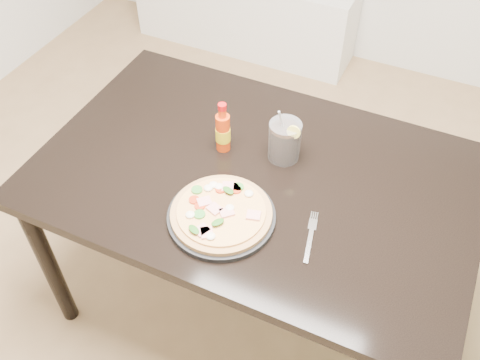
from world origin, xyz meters
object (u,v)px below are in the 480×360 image
at_px(hot_sauce_bottle, 223,132).
at_px(media_console, 244,10).
at_px(dining_table, 255,190).
at_px(plate, 221,216).
at_px(cola_cup, 284,141).
at_px(fork, 311,235).
at_px(pizza, 221,212).

relative_size(hot_sauce_bottle, media_console, 0.13).
distance_m(dining_table, plate, 0.23).
bearing_deg(cola_cup, media_console, 118.56).
distance_m(hot_sauce_bottle, fork, 0.45).
bearing_deg(hot_sauce_bottle, plate, -64.92).
bearing_deg(pizza, media_console, 112.71).
relative_size(pizza, media_console, 0.21).
height_order(fork, media_console, fork).
height_order(dining_table, media_console, dining_table).
xyz_separation_m(dining_table, cola_cup, (0.05, 0.11, 0.15)).
bearing_deg(cola_cup, pizza, -102.22).
bearing_deg(media_console, dining_table, -64.32).
height_order(pizza, media_console, pizza).
bearing_deg(fork, hot_sauce_bottle, 138.47).
relative_size(dining_table, cola_cup, 7.20).
relative_size(plate, fork, 1.71).
height_order(dining_table, hot_sauce_bottle, hot_sauce_bottle).
xyz_separation_m(dining_table, plate, (-0.02, -0.22, 0.09)).
distance_m(dining_table, media_console, 1.96).
bearing_deg(hot_sauce_bottle, fork, -29.91).
distance_m(fork, media_console, 2.23).
height_order(dining_table, fork, fork).
relative_size(fork, media_console, 0.13).
bearing_deg(fork, pizza, 178.73).
bearing_deg(cola_cup, dining_table, -115.68).
xyz_separation_m(cola_cup, media_console, (-0.88, 1.62, -0.57)).
bearing_deg(media_console, fork, -60.40).
bearing_deg(pizza, fork, 10.35).
distance_m(pizza, cola_cup, 0.33).
bearing_deg(cola_cup, plate, -101.81).
bearing_deg(media_console, pizza, -67.29).
relative_size(cola_cup, media_console, 0.14).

